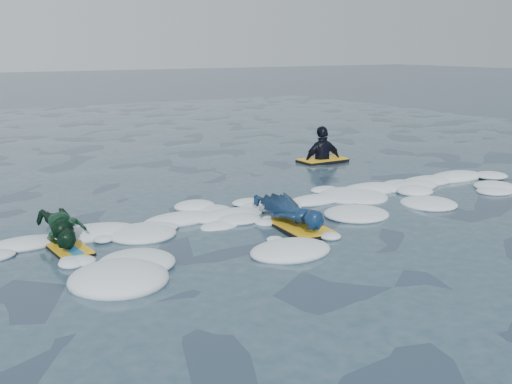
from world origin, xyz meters
TOP-DOWN VIEW (x-y plane):
  - ground at (0.00, 0.00)m, footprint 120.00×120.00m
  - foam_band at (0.00, 1.03)m, footprint 12.00×3.10m
  - prone_woman_unit at (0.42, 0.55)m, footprint 0.77×1.70m
  - prone_child_unit at (-2.67, 1.31)m, footprint 0.75×1.28m
  - waiting_rider_unit at (4.07, 4.55)m, footprint 1.12×0.62m

SIDE VIEW (x-z plane):
  - waiting_rider_unit at x=4.07m, z-range -0.85..0.83m
  - ground at x=0.00m, z-range 0.00..0.00m
  - foam_band at x=0.00m, z-range -0.15..0.15m
  - prone_woman_unit at x=0.42m, z-range 0.01..0.43m
  - prone_child_unit at x=-2.67m, z-range 0.00..0.48m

